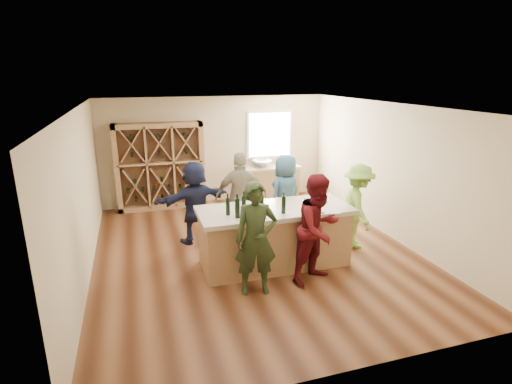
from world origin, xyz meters
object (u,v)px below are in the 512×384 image
object	(u,v)px
wine_rack	(160,166)
tasting_counter_base	(274,238)
wine_bottle_c	(244,204)
wine_bottle_e	(262,204)
wine_bottle_a	(228,207)
wine_bottle_f	(284,205)
person_near_right	(318,229)
sink	(262,163)
person_far_right	(285,194)
wine_bottle_d	(256,206)
person_far_mid	(241,196)
person_server	(358,206)
wine_bottle_b	(237,208)
person_near_left	(256,239)
person_far_left	(195,202)

from	to	relation	value
wine_rack	tasting_counter_base	bearing A→B (deg)	-66.51
wine_bottle_c	wine_bottle_e	distance (m)	0.30
wine_bottle_a	wine_bottle_f	xyz separation A→B (m)	(0.92, -0.19, 0.00)
person_near_right	wine_bottle_f	bearing A→B (deg)	109.49
sink	person_far_right	xyz separation A→B (m)	(-0.25, -2.41, -0.15)
sink	tasting_counter_base	bearing A→B (deg)	-104.77
wine_bottle_d	person_far_right	world-z (taller)	person_far_right
wine_bottle_e	wine_bottle_a	bearing A→B (deg)	171.94
wine_bottle_a	tasting_counter_base	bearing A→B (deg)	6.89
person_near_right	person_far_right	bearing A→B (deg)	59.33
sink	person_far_mid	bearing A→B (deg)	-117.23
person_server	person_far_right	distance (m)	1.58
wine_bottle_b	person_server	world-z (taller)	person_server
person_near_left	wine_bottle_f	distance (m)	0.91
person_near_left	person_server	size ratio (longest dim) A/B	1.07
wine_rack	person_near_right	bearing A→B (deg)	-64.97
person_far_right	wine_bottle_c	bearing A→B (deg)	22.20
wine_bottle_c	person_far_mid	size ratio (longest dim) A/B	0.16
wine_rack	wine_bottle_f	size ratio (longest dim) A/B	7.33
wine_bottle_a	person_near_left	world-z (taller)	person_near_left
sink	wine_bottle_d	world-z (taller)	wine_bottle_d
person_near_left	person_far_mid	bearing A→B (deg)	89.11
person_server	person_far_left	distance (m)	3.26
wine_rack	person_near_left	bearing A→B (deg)	-77.08
wine_bottle_c	wine_bottle_d	world-z (taller)	wine_bottle_d
person_far_mid	person_far_left	distance (m)	0.96
wine_bottle_a	person_far_mid	distance (m)	1.66
person_far_mid	wine_bottle_b	bearing A→B (deg)	82.15
person_far_left	wine_bottle_c	bearing A→B (deg)	97.69
person_far_left	person_far_right	bearing A→B (deg)	164.85
person_far_left	sink	bearing A→B (deg)	-146.93
tasting_counter_base	wine_bottle_c	xyz separation A→B (m)	(-0.59, -0.08, 0.73)
sink	person_far_mid	distance (m)	2.73
tasting_counter_base	wine_bottle_b	distance (m)	1.10
wine_bottle_f	wine_bottle_c	bearing A→B (deg)	160.73
wine_bottle_d	sink	bearing A→B (deg)	70.73
sink	person_near_left	distance (m)	4.93
wine_bottle_c	person_far_mid	distance (m)	1.55
wine_rack	wine_bottle_d	world-z (taller)	wine_rack
wine_bottle_e	person_far_left	bearing A→B (deg)	118.40
wine_bottle_e	person_far_left	world-z (taller)	person_far_left
person_far_right	wine_bottle_a	bearing A→B (deg)	17.23
person_near_left	wine_bottle_f	xyz separation A→B (m)	(0.66, 0.54, 0.32)
sink	person_near_right	bearing A→B (deg)	-96.51
person_far_right	tasting_counter_base	bearing A→B (deg)	36.02
sink	wine_bottle_a	xyz separation A→B (m)	(-1.88, -3.93, 0.21)
person_near_right	person_near_left	bearing A→B (deg)	160.31
person_far_left	person_near_left	bearing A→B (deg)	90.45
sink	wine_bottle_a	bearing A→B (deg)	-115.58
wine_bottle_d	tasting_counter_base	bearing A→B (deg)	31.52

